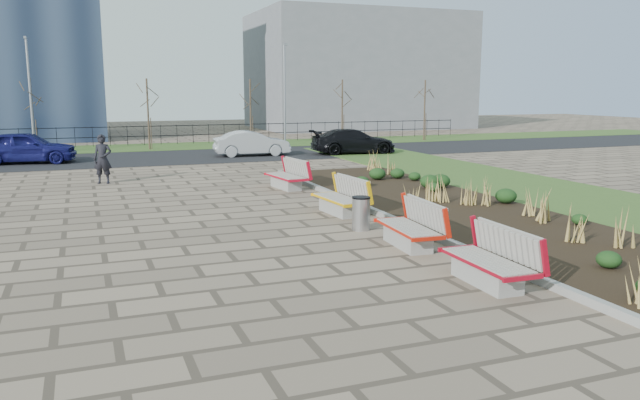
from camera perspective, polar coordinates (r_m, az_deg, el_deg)
name	(u,v)px	position (r m, az deg, el deg)	size (l,w,h in m)	color
ground	(302,280)	(11.55, -1.65, -7.33)	(120.00, 120.00, 0.00)	#806C58
planting_bed	(447,207)	(18.61, 11.54, -0.64)	(4.50, 18.00, 0.10)	black
planting_curb	(375,212)	(17.48, 5.07, -1.08)	(0.16, 18.00, 0.15)	gray
grass_verge_near	(575,198)	(21.52, 22.28, 0.16)	(5.00, 38.00, 0.04)	#33511E
grass_verge_far	(147,147)	(38.73, -15.52, 4.67)	(80.00, 5.00, 0.04)	#33511E
road	(159,158)	(32.79, -14.49, 3.77)	(80.00, 7.00, 0.02)	black
bench_a	(487,258)	(11.55, 15.02, -5.10)	(0.90, 2.10, 1.00)	#A60B1D
bench_b	(408,225)	(13.93, 8.02, -2.26)	(0.90, 2.10, 1.00)	red
bench_c	(339,196)	(17.43, 1.74, 0.34)	(0.90, 2.10, 1.00)	#FFB80D
bench_d	(286,174)	(21.92, -3.14, 2.35)	(0.90, 2.10, 1.00)	red
litter_bin	(361,214)	(15.48, 3.77, -1.27)	(0.44, 0.44, 0.82)	#B2B2B7
pedestrian	(103,159)	(24.37, -19.25, 3.55)	(0.66, 0.44, 1.82)	black
car_blue	(26,147)	(32.29, -25.29, 4.39)	(1.78, 4.41, 1.50)	navy
car_silver	(252,143)	(32.77, -6.26, 5.18)	(1.36, 3.91, 1.29)	#A3A7AB
car_black	(353,141)	(33.66, 3.06, 5.38)	(1.86, 4.57, 1.33)	black
tree_b	(33,116)	(37.01, -24.79, 7.01)	(1.40, 1.40, 4.00)	#4C3D2D
tree_c	(148,114)	(37.11, -15.44, 7.58)	(1.40, 1.40, 4.00)	#4C3D2D
tree_d	(251,113)	(38.16, -6.36, 7.94)	(1.40, 1.40, 4.00)	#4C3D2D
tree_e	(342,111)	(40.10, 2.04, 8.10)	(1.40, 1.40, 4.00)	#4C3D2D
tree_f	(425,110)	(42.80, 9.54, 8.09)	(1.40, 1.40, 4.00)	#4C3D2D
lamp_west	(30,97)	(36.48, -24.95, 8.54)	(0.24, 0.60, 6.00)	gray
lamp_east	(285,96)	(38.22, -3.26, 9.49)	(0.24, 0.60, 6.00)	gray
railing_fence	(144,135)	(40.17, -15.78, 5.73)	(44.00, 0.10, 1.20)	black
building_grey	(357,71)	(57.50, 3.41, 11.65)	(18.00, 12.00, 10.00)	slate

